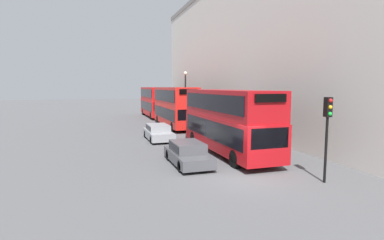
% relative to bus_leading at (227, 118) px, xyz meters
% --- Properties ---
extents(ground_plane, '(200.00, 200.00, 0.00)m').
position_rel_bus_leading_xyz_m(ground_plane, '(-1.60, -5.37, -2.33)').
color(ground_plane, '#515154').
extents(building_facade, '(1.10, 80.00, 16.58)m').
position_rel_bus_leading_xyz_m(building_facade, '(5.40, -5.37, 6.26)').
color(building_facade, beige).
rests_on(building_facade, ground).
extents(bus_leading, '(2.59, 10.44, 4.22)m').
position_rel_bus_leading_xyz_m(bus_leading, '(0.00, 0.00, 0.00)').
color(bus_leading, '#A80F14').
rests_on(bus_leading, ground).
extents(bus_second_in_queue, '(2.59, 10.46, 4.39)m').
position_rel_bus_leading_xyz_m(bus_second_in_queue, '(-0.00, 13.83, 0.08)').
color(bus_second_in_queue, red).
rests_on(bus_second_in_queue, ground).
extents(bus_third_in_queue, '(2.59, 10.44, 4.37)m').
position_rel_bus_leading_xyz_m(bus_third_in_queue, '(-0.00, 25.70, 0.08)').
color(bus_third_in_queue, red).
rests_on(bus_third_in_queue, ground).
extents(car_dark_sedan, '(1.84, 4.28, 1.30)m').
position_rel_bus_leading_xyz_m(car_dark_sedan, '(-3.40, -2.13, -1.64)').
color(car_dark_sedan, '#47474C').
rests_on(car_dark_sedan, ground).
extents(car_hatchback, '(1.86, 4.56, 1.29)m').
position_rel_bus_leading_xyz_m(car_hatchback, '(-3.40, 6.29, -1.64)').
color(car_hatchback, gray).
rests_on(car_hatchback, ground).
extents(traffic_light, '(0.30, 0.36, 3.97)m').
position_rel_bus_leading_xyz_m(traffic_light, '(1.70, -7.21, 0.52)').
color(traffic_light, black).
rests_on(traffic_light, ground).
extents(street_lamp, '(0.44, 0.44, 6.28)m').
position_rel_bus_leading_xyz_m(street_lamp, '(2.08, 16.61, 1.56)').
color(street_lamp, black).
rests_on(street_lamp, ground).
extents(pedestrian, '(0.36, 0.36, 1.68)m').
position_rel_bus_leading_xyz_m(pedestrian, '(2.11, -1.99, -1.56)').
color(pedestrian, brown).
rests_on(pedestrian, ground).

